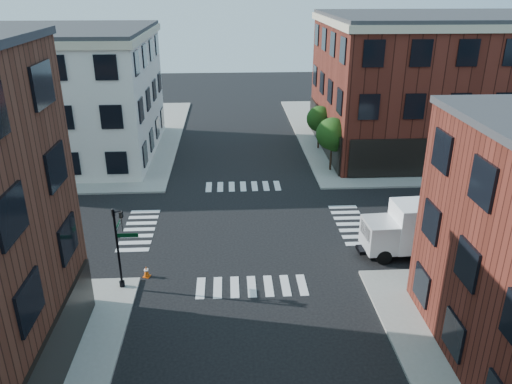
{
  "coord_description": "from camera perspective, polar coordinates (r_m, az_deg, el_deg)",
  "views": [
    {
      "loc": [
        -1.03,
        -29.34,
        14.96
      ],
      "look_at": [
        0.62,
        -0.05,
        2.5
      ],
      "focal_mm": 35.0,
      "sensor_mm": 36.0,
      "label": 1
    }
  ],
  "objects": [
    {
      "name": "traffic_cone",
      "position": [
        28.2,
        -12.42,
        -8.88
      ],
      "size": [
        0.45,
        0.45,
        0.65
      ],
      "rotation": [
        0.0,
        0.0,
        -0.34
      ],
      "color": "#E2520A",
      "rests_on": "ground"
    },
    {
      "name": "building_ne",
      "position": [
        50.99,
        22.26,
        11.22
      ],
      "size": [
        25.0,
        16.0,
        12.0
      ],
      "primitive_type": "cube",
      "color": "#451911",
      "rests_on": "ground"
    },
    {
      "name": "box_truck",
      "position": [
        30.77,
        18.83,
        -3.89
      ],
      "size": [
        7.24,
        2.54,
        3.23
      ],
      "rotation": [
        0.0,
        0.0,
        0.06
      ],
      "color": "white",
      "rests_on": "ground"
    },
    {
      "name": "signal_pole",
      "position": [
        26.31,
        -15.4,
        -5.27
      ],
      "size": [
        1.29,
        1.24,
        4.6
      ],
      "color": "black",
      "rests_on": "ground"
    },
    {
      "name": "sidewalk_nw",
      "position": [
        56.16,
        -24.04,
        5.63
      ],
      "size": [
        30.0,
        30.0,
        0.15
      ],
      "primitive_type": "cube",
      "color": "gray",
      "rests_on": "ground"
    },
    {
      "name": "tree_near",
      "position": [
        41.94,
        8.79,
        6.4
      ],
      "size": [
        2.69,
        2.69,
        4.49
      ],
      "color": "black",
      "rests_on": "ground"
    },
    {
      "name": "ground",
      "position": [
        32.95,
        -1.09,
        -3.99
      ],
      "size": [
        120.0,
        120.0,
        0.0
      ],
      "primitive_type": "plane",
      "color": "black",
      "rests_on": "ground"
    },
    {
      "name": "tree_far",
      "position": [
        47.68,
        7.34,
        8.14
      ],
      "size": [
        2.43,
        2.43,
        4.07
      ],
      "color": "black",
      "rests_on": "ground"
    },
    {
      "name": "building_nw",
      "position": [
        49.68,
        -24.76,
        9.96
      ],
      "size": [
        22.0,
        16.0,
        11.0
      ],
      "primitive_type": "cube",
      "color": "silver",
      "rests_on": "ground"
    },
    {
      "name": "sidewalk_ne",
      "position": [
        56.93,
        19.8,
        6.49
      ],
      "size": [
        30.0,
        30.0,
        0.15
      ],
      "primitive_type": "cube",
      "color": "gray",
      "rests_on": "ground"
    }
  ]
}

